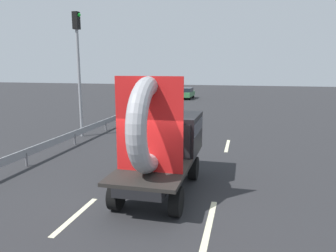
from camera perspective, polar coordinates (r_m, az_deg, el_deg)
name	(u,v)px	position (r m, az deg, el deg)	size (l,w,h in m)	color
ground_plane	(153,199)	(9.66, -2.77, -13.13)	(120.00, 120.00, 0.00)	#28282B
flatbed_truck	(163,138)	(10.04, -0.92, -2.12)	(2.02, 4.84, 3.66)	black
distant_sedan	(156,113)	(22.14, -2.12, 2.43)	(1.76, 4.10, 1.34)	black
traffic_light	(78,59)	(18.19, -15.98, 11.70)	(0.42, 0.36, 6.79)	gray
guardrail	(53,143)	(15.11, -20.14, -2.86)	(0.10, 14.76, 0.71)	gray
lane_dash_left_near	(76,216)	(9.02, -16.45, -15.37)	(2.24, 0.16, 0.01)	beige
lane_dash_left_far	(155,146)	(15.76, -2.31, -3.63)	(2.66, 0.16, 0.01)	beige
lane_dash_right_near	(209,224)	(8.33, 7.47, -17.29)	(2.75, 0.16, 0.01)	beige
lane_dash_right_far	(227,146)	(16.07, 10.73, -3.53)	(2.52, 0.16, 0.01)	beige
oncoming_car	(185,93)	(39.24, 3.20, 6.03)	(1.75, 4.08, 1.33)	black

